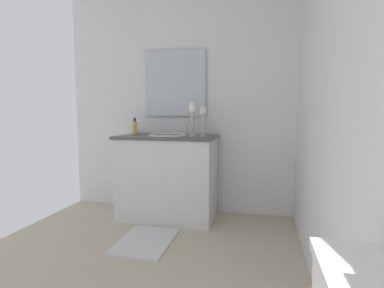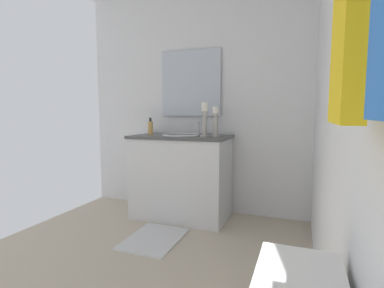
{
  "view_description": "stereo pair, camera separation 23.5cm",
  "coord_description": "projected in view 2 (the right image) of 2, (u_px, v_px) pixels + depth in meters",
  "views": [
    {
      "loc": [
        1.7,
        0.92,
        1.1
      ],
      "look_at": [
        -0.16,
        0.48,
        0.9
      ],
      "focal_mm": 27.63,
      "sensor_mm": 36.0,
      "label": 1
    },
    {
      "loc": [
        1.63,
        1.15,
        1.1
      ],
      "look_at": [
        -0.16,
        0.48,
        0.9
      ],
      "focal_mm": 27.63,
      "sensor_mm": 36.0,
      "label": 2
    }
  ],
  "objects": [
    {
      "name": "mirror",
      "position": [
        191.0,
        83.0,
        3.27
      ],
      "size": [
        0.02,
        0.69,
        0.72
      ],
      "primitive_type": "cube",
      "color": "silver"
    },
    {
      "name": "bath_mat",
      "position": [
        154.0,
        239.0,
        2.57
      ],
      "size": [
        0.6,
        0.44,
        0.02
      ],
      "primitive_type": "cube",
      "color": "silver",
      "rests_on": "ground"
    },
    {
      "name": "wall_back",
      "position": [
        333.0,
        87.0,
        1.46
      ],
      "size": [
        3.03,
        0.04,
        2.45
      ],
      "primitive_type": "cube",
      "color": "white",
      "rests_on": "ground"
    },
    {
      "name": "sink_basin",
      "position": [
        181.0,
        139.0,
        3.07
      ],
      "size": [
        0.4,
        0.4,
        0.24
      ],
      "color": "white",
      "rests_on": "vanity_cabinet"
    },
    {
      "name": "wall_left",
      "position": [
        194.0,
        102.0,
        3.32
      ],
      "size": [
        0.04,
        2.57,
        2.45
      ],
      "primitive_type": "cube",
      "color": "white",
      "rests_on": "ground"
    },
    {
      "name": "soap_bottle",
      "position": [
        150.0,
        127.0,
        3.22
      ],
      "size": [
        0.06,
        0.06,
        0.18
      ],
      "color": "#E5B259",
      "rests_on": "vanity_cabinet"
    },
    {
      "name": "floor",
      "position": [
        119.0,
        274.0,
        2.04
      ],
      "size": [
        3.03,
        2.57,
        0.02
      ],
      "primitive_type": "cube",
      "color": "beige",
      "rests_on": "ground"
    },
    {
      "name": "candle_holder_short",
      "position": [
        205.0,
        118.0,
        2.88
      ],
      "size": [
        0.09,
        0.09,
        0.33
      ],
      "color": "#B7B2A5",
      "rests_on": "vanity_cabinet"
    },
    {
      "name": "candle_holder_tall",
      "position": [
        216.0,
        121.0,
        2.86
      ],
      "size": [
        0.09,
        0.09,
        0.29
      ],
      "color": "#B7B2A5",
      "rests_on": "vanity_cabinet"
    },
    {
      "name": "vanity_cabinet",
      "position": [
        181.0,
        176.0,
        3.11
      ],
      "size": [
        0.58,
        1.01,
        0.87
      ],
      "color": "silver",
      "rests_on": "ground"
    }
  ]
}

